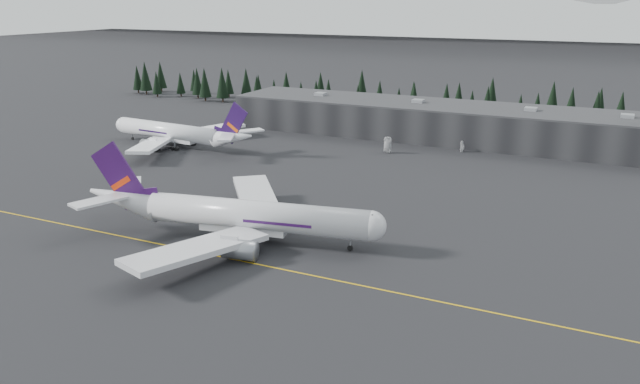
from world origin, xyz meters
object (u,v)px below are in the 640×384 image
at_px(terminal, 444,122).
at_px(jet_main, 231,214).
at_px(jet_parked, 180,133).
at_px(gse_vehicle_b, 462,150).
at_px(gse_vehicle_a, 388,151).

distance_m(terminal, jet_main, 118.56).
height_order(jet_main, jet_parked, jet_main).
distance_m(jet_main, jet_parked, 90.35).
relative_size(jet_main, gse_vehicle_b, 17.75).
xyz_separation_m(jet_parked, gse_vehicle_a, (67.60, 23.37, -4.26)).
bearing_deg(gse_vehicle_b, jet_parked, -63.83).
height_order(gse_vehicle_a, gse_vehicle_b, gse_vehicle_a).
height_order(jet_parked, gse_vehicle_a, jet_parked).
relative_size(jet_parked, gse_vehicle_b, 16.00).
xyz_separation_m(terminal, jet_main, (-14.96, -117.61, -0.66)).
distance_m(gse_vehicle_a, gse_vehicle_b, 25.22).
xyz_separation_m(jet_parked, gse_vehicle_b, (89.76, 35.41, -4.39)).
bearing_deg(gse_vehicle_a, terminal, 74.71).
bearing_deg(jet_main, jet_parked, 123.87).
relative_size(jet_main, jet_parked, 1.11).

